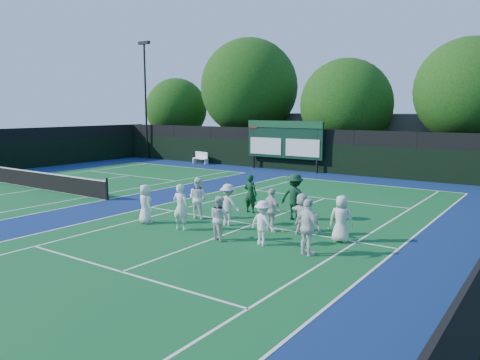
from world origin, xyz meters
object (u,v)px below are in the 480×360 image
Objects in this scene: scoreboard at (284,140)px; coach_left at (250,194)px; tennis_net at (40,180)px; bench at (201,157)px.

coach_left is at bearing -65.89° from scoreboard.
scoreboard is 16.26m from tennis_net.
scoreboard is at bearing 64.40° from tennis_net.
bench is at bearing -45.40° from coach_left.
scoreboard reaches higher than tennis_net.
coach_left is at bearing 7.56° from tennis_net.
bench is 18.37m from coach_left.
coach_left is (5.77, -12.89, -1.37)m from scoreboard.
bench is 0.97× the size of coach_left.
bench is at bearing 92.12° from tennis_net.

